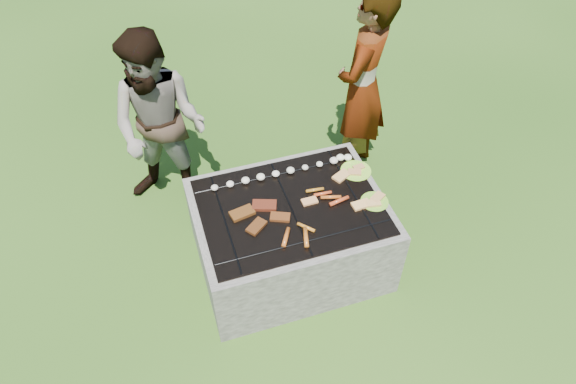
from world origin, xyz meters
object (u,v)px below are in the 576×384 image
Objects in this scene: plate_near at (375,201)px; bystander at (160,127)px; fire_pit at (290,237)px; plate_far at (356,171)px; cook at (362,88)px.

bystander is at bearing 139.88° from plate_near.
fire_pit is 5.22× the size of plate_far.
cook is at bearing 72.20° from plate_near.
fire_pit is 0.78× the size of cook.
plate_near is at bearing 26.83° from cook.
bystander is at bearing 127.20° from fire_pit.
plate_far is 0.76m from cook.
cook is 1.59m from bystander.
plate_far is 0.32m from plate_near.
plate_far is 0.16× the size of bystander.
plate_near is at bearing -89.58° from plate_far.
plate_far is 0.15× the size of cook.
fire_pit is 0.67m from plate_near.
bystander is (-1.27, 1.07, 0.15)m from plate_near.
bystander is (-1.59, 0.10, -0.07)m from cook.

